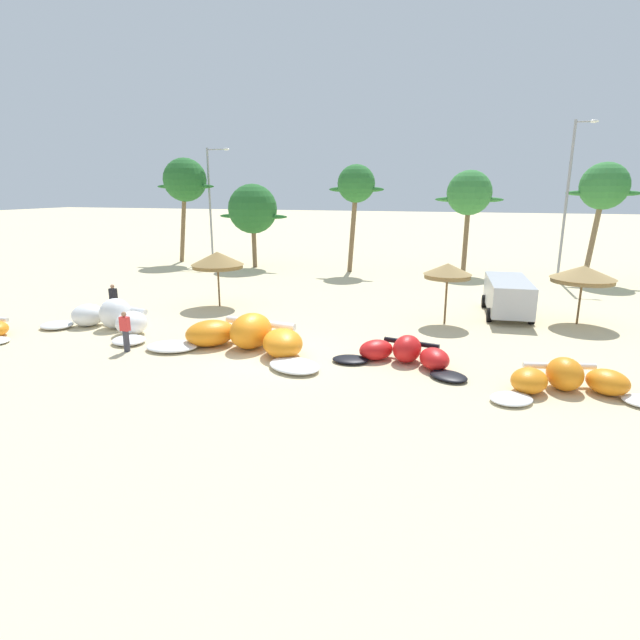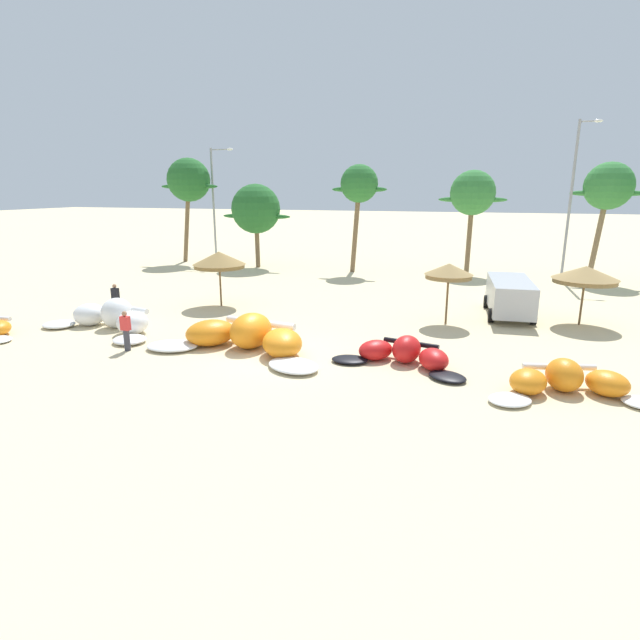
% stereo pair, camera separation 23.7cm
% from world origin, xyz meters
% --- Properties ---
extents(ground_plane, '(260.00, 260.00, 0.00)m').
position_xyz_m(ground_plane, '(0.00, 0.00, 0.00)').
color(ground_plane, beige).
extents(kite_left, '(6.53, 3.78, 1.40)m').
position_xyz_m(kite_left, '(-8.52, 1.14, 0.54)').
color(kite_left, white).
rests_on(kite_left, ground).
extents(kite_left_of_center, '(7.90, 4.16, 1.42)m').
position_xyz_m(kite_left_of_center, '(-1.28, 0.18, 0.55)').
color(kite_left_of_center, white).
rests_on(kite_left_of_center, ground).
extents(kite_center, '(5.19, 2.92, 1.01)m').
position_xyz_m(kite_center, '(4.99, 0.44, 0.39)').
color(kite_center, black).
rests_on(kite_center, ground).
extents(kite_right_of_center, '(5.41, 3.22, 1.06)m').
position_xyz_m(kite_right_of_center, '(10.29, -0.82, 0.40)').
color(kite_right_of_center, white).
rests_on(kite_right_of_center, ground).
extents(beach_umbrella_near_van, '(2.84, 2.84, 3.00)m').
position_xyz_m(beach_umbrella_near_van, '(-6.05, 6.99, 2.55)').
color(beach_umbrella_near_van, brown).
rests_on(beach_umbrella_near_van, ground).
extents(beach_umbrella_middle, '(2.25, 2.25, 2.90)m').
position_xyz_m(beach_umbrella_middle, '(6.03, 6.82, 2.54)').
color(beach_umbrella_middle, brown).
rests_on(beach_umbrella_middle, ground).
extents(beach_umbrella_near_palms, '(2.92, 2.92, 2.80)m').
position_xyz_m(beach_umbrella_near_palms, '(12.09, 8.58, 2.41)').
color(beach_umbrella_near_palms, brown).
rests_on(beach_umbrella_near_palms, ground).
extents(parked_van, '(2.43, 5.29, 1.84)m').
position_xyz_m(parked_van, '(8.93, 9.58, 1.09)').
color(parked_van, '#B2B7BC').
rests_on(parked_van, ground).
extents(person_near_kites, '(0.36, 0.24, 1.62)m').
position_xyz_m(person_near_kites, '(-5.75, -1.29, 0.82)').
color(person_near_kites, '#383842').
rests_on(person_near_kites, ground).
extents(person_by_umbrellas, '(0.36, 0.24, 1.62)m').
position_xyz_m(person_by_umbrellas, '(-10.09, 3.46, 0.82)').
color(person_by_umbrellas, '#383842').
rests_on(person_by_umbrellas, ground).
extents(palm_leftmost, '(5.44, 3.63, 8.80)m').
position_xyz_m(palm_leftmost, '(-16.80, 21.83, 6.92)').
color(palm_leftmost, brown).
rests_on(palm_leftmost, ground).
extents(palm_left, '(5.88, 3.92, 6.66)m').
position_xyz_m(palm_left, '(-10.10, 20.70, 4.67)').
color(palm_left, brown).
rests_on(palm_left, ground).
extents(palm_left_of_gap, '(4.20, 2.80, 8.04)m').
position_xyz_m(palm_left_of_gap, '(-1.67, 20.79, 6.50)').
color(palm_left_of_gap, brown).
rests_on(palm_left_of_gap, ground).
extents(palm_center_left, '(4.93, 3.29, 7.62)m').
position_xyz_m(palm_center_left, '(6.46, 22.86, 5.90)').
color(palm_center_left, brown).
rests_on(palm_center_left, ground).
extents(palm_center_right, '(4.75, 3.17, 8.03)m').
position_xyz_m(palm_center_right, '(15.24, 22.25, 6.35)').
color(palm_center_right, '#7F6647').
rests_on(palm_center_right, ground).
extents(lamppost_west, '(2.16, 0.24, 9.61)m').
position_xyz_m(lamppost_west, '(-14.90, 22.83, 5.39)').
color(lamppost_west, gray).
rests_on(lamppost_west, ground).
extents(lamppost_west_center, '(1.46, 0.24, 10.66)m').
position_xyz_m(lamppost_west_center, '(12.97, 21.35, 5.84)').
color(lamppost_west_center, gray).
rests_on(lamppost_west_center, ground).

